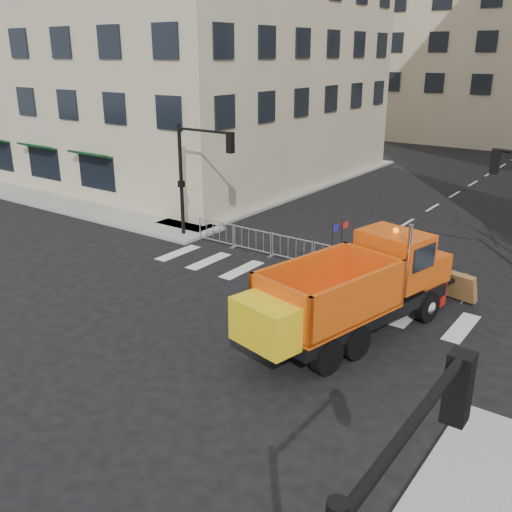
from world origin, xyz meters
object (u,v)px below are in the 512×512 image
Objects in this scene: cop_a at (432,277)px; cop_b at (391,269)px; plow_truck at (353,289)px; cop_c at (421,274)px; newspaper_box at (438,290)px; worker at (196,203)px.

cop_b reaches higher than cop_a.
plow_truck is at bearing 44.09° from cop_a.
newspaper_box is (0.85, -0.50, -0.24)m from cop_c.
worker reaches higher than cop_b.
cop_c is (1.04, 0.25, -0.03)m from cop_b.
cop_c reaches higher than newspaper_box.
cop_b is at bearing -21.35° from cop_a.
newspaper_box is at bearing -10.27° from plow_truck.
cop_b is at bearing 174.30° from newspaper_box.
plow_truck is 4.03m from newspaper_box.
worker is at bearing 0.72° from cop_b.
plow_truck is 5.00× the size of cop_b.
cop_a is at bearing -157.29° from cop_b.
plow_truck is 5.16× the size of cop_c.
cop_a is 1.49m from cop_b.
newspaper_box is at bearing 97.05° from cop_c.
cop_b is 1.07m from cop_c.
cop_a reaches higher than newspaper_box.
cop_a is 1.66× the size of newspaper_box.
worker reaches higher than newspaper_box.
cop_c is at bearing -153.46° from cop_b.
cop_b is (-1.47, -0.25, 0.06)m from cop_a.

